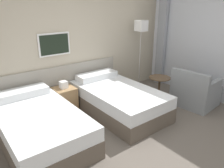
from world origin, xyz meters
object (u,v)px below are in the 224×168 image
bed_near_window (118,99)px  floor_lamp (141,32)px  bed_near_door (39,125)px  nightstand (65,99)px  side_table (159,84)px  armchair (195,93)px

bed_near_window → floor_lamp: size_ratio=1.16×
bed_near_door → nightstand: (0.80, 0.71, -0.01)m
side_table → floor_lamp: bearing=76.4°
bed_near_door → nightstand: bearing=41.8°
side_table → bed_near_door: bearing=176.6°
nightstand → armchair: (2.28, -1.47, 0.03)m
bed_near_door → side_table: 2.65m
nightstand → armchair: armchair is taller
bed_near_window → nightstand: (-0.80, 0.71, -0.01)m
bed_near_door → floor_lamp: bearing=13.4°
bed_near_door → side_table: (2.65, -0.16, 0.12)m
bed_near_door → armchair: size_ratio=2.26×
nightstand → floor_lamp: (2.05, -0.03, 1.16)m
bed_near_window → side_table: bearing=-8.4°
bed_near_window → armchair: (1.49, -0.76, 0.01)m
bed_near_door → bed_near_window: bearing=0.0°
floor_lamp → side_table: floor_lamp is taller
floor_lamp → armchair: size_ratio=1.95×
nightstand → side_table: (1.85, -0.87, 0.14)m
nightstand → floor_lamp: 2.36m
nightstand → floor_lamp: floor_lamp is taller
nightstand → armchair: 2.72m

